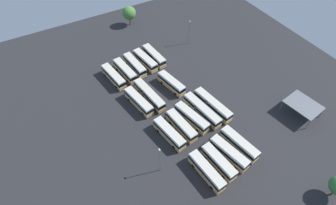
{
  "coord_description": "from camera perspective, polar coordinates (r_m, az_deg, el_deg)",
  "views": [
    {
      "loc": [
        45.68,
        -28.64,
        61.84
      ],
      "look_at": [
        -1.5,
        -1.68,
        1.53
      ],
      "focal_mm": 29.67,
      "sensor_mm": 36.0,
      "label": 1
    }
  ],
  "objects": [
    {
      "name": "bus_row1_slot0",
      "position": [
        81.48,
        -6.04,
        0.21
      ],
      "size": [
        11.65,
        4.44,
        3.49
      ],
      "color": "silver",
      "rests_on": "ground_plane"
    },
    {
      "name": "ground_plane",
      "position": [
        82.04,
        1.54,
        -0.96
      ],
      "size": [
        120.2,
        120.2,
        0.0
      ],
      "primitive_type": "plane",
      "color": "#28282B"
    },
    {
      "name": "lamp_post_near_entrance",
      "position": [
        102.87,
        4.37,
        14.32
      ],
      "size": [
        0.56,
        0.28,
        9.25
      ],
      "color": "slate",
      "rests_on": "ground_plane"
    },
    {
      "name": "bus_row1_slot3",
      "position": [
        86.36,
        0.71,
        3.97
      ],
      "size": [
        10.74,
        4.47,
        3.49
      ],
      "color": "silver",
      "rests_on": "ground_plane"
    },
    {
      "name": "bus_row0_slot2",
      "position": [
        93.45,
        -6.85,
        7.64
      ],
      "size": [
        11.31,
        3.5,
        3.49
      ],
      "color": "silver",
      "rests_on": "ground_plane"
    },
    {
      "name": "bus_row0_slot1",
      "position": [
        91.77,
        -8.8,
        6.5
      ],
      "size": [
        11.3,
        3.85,
        3.49
      ],
      "color": "silver",
      "rests_on": "ground_plane"
    },
    {
      "name": "tree_northwest",
      "position": [
        114.25,
        -7.98,
        17.75
      ],
      "size": [
        5.2,
        5.2,
        7.72
      ],
      "color": "brown",
      "rests_on": "ground_plane"
    },
    {
      "name": "bus_row0_slot4",
      "position": [
        96.62,
        -2.89,
        9.53
      ],
      "size": [
        11.49,
        3.49,
        3.49
      ],
      "color": "silver",
      "rests_on": "ground_plane"
    },
    {
      "name": "bus_row2_slot2",
      "position": [
        77.39,
        4.88,
        -3.09
      ],
      "size": [
        11.71,
        4.85,
        3.49
      ],
      "color": "silver",
      "rests_on": "ground_plane"
    },
    {
      "name": "bus_row3_slot0",
      "position": [
        68.62,
        7.93,
        -13.81
      ],
      "size": [
        11.3,
        3.56,
        3.49
      ],
      "color": "silver",
      "rests_on": "ground_plane"
    },
    {
      "name": "maintenance_shelter",
      "position": [
        86.42,
        26.08,
        -0.43
      ],
      "size": [
        10.23,
        8.54,
        3.93
      ],
      "color": "slate",
      "rests_on": "ground_plane"
    },
    {
      "name": "bus_row1_slot1",
      "position": [
        83.04,
        -3.9,
        1.58
      ],
      "size": [
        13.61,
        4.13,
        3.49
      ],
      "color": "silver",
      "rests_on": "ground_plane"
    },
    {
      "name": "bus_row3_slot1",
      "position": [
        70.3,
        10.35,
        -11.93
      ],
      "size": [
        10.69,
        3.62,
        3.49
      ],
      "color": "silver",
      "rests_on": "ground_plane"
    },
    {
      "name": "bus_row2_slot3",
      "position": [
        79.42,
        6.97,
        -1.56
      ],
      "size": [
        13.63,
        4.34,
        3.49
      ],
      "color": "silver",
      "rests_on": "ground_plane"
    },
    {
      "name": "bus_row3_slot2",
      "position": [
        72.13,
        12.43,
        -10.12
      ],
      "size": [
        11.31,
        4.74,
        3.49
      ],
      "color": "silver",
      "rests_on": "ground_plane"
    },
    {
      "name": "bus_row2_slot4",
      "position": [
        81.19,
        9.13,
        -0.47
      ],
      "size": [
        13.63,
        4.43,
        3.49
      ],
      "color": "silver",
      "rests_on": "ground_plane"
    },
    {
      "name": "bus_row3_slot3",
      "position": [
        74.25,
        14.45,
        -8.25
      ],
      "size": [
        11.43,
        4.35,
        3.49
      ],
      "color": "silver",
      "rests_on": "ground_plane"
    },
    {
      "name": "lamp_post_mid_lot",
      "position": [
        65.85,
        -1.67,
        -11.6
      ],
      "size": [
        0.56,
        0.28,
        9.31
      ],
      "color": "slate",
      "rests_on": "ground_plane"
    },
    {
      "name": "bus_row0_slot3",
      "position": [
        95.0,
        -4.7,
        8.63
      ],
      "size": [
        11.3,
        4.11,
        3.49
      ],
      "color": "silver",
      "rests_on": "ground_plane"
    },
    {
      "name": "bus_row2_slot1",
      "position": [
        75.45,
        2.77,
        -4.77
      ],
      "size": [
        11.1,
        3.68,
        3.49
      ],
      "color": "silver",
      "rests_on": "ground_plane"
    },
    {
      "name": "bus_row2_slot0",
      "position": [
        73.8,
        0.28,
        -6.41
      ],
      "size": [
        11.08,
        4.24,
        3.49
      ],
      "color": "silver",
      "rests_on": "ground_plane"
    },
    {
      "name": "bus_row0_slot0",
      "position": [
        90.28,
        -11.11,
        5.26
      ],
      "size": [
        11.49,
        4.12,
        3.49
      ],
      "color": "silver",
      "rests_on": "ground_plane"
    }
  ]
}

